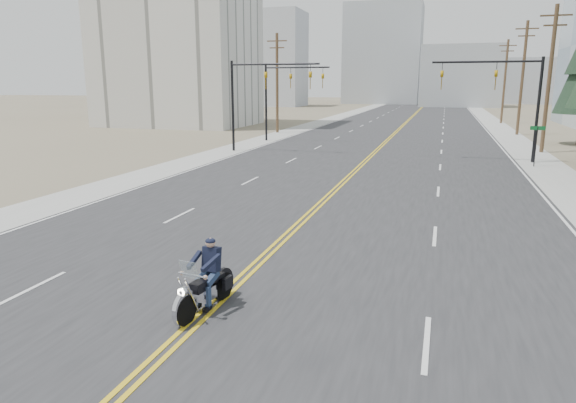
{
  "coord_description": "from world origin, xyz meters",
  "views": [
    {
      "loc": [
        5.05,
        -6.06,
        5.24
      ],
      "look_at": [
        0.47,
        9.13,
        1.6
      ],
      "focal_mm": 32.0,
      "sensor_mm": 36.0,
      "label": 1
    }
  ],
  "objects": [
    {
      "name": "road",
      "position": [
        0.0,
        70.0,
        0.01
      ],
      "size": [
        20.0,
        200.0,
        0.01
      ],
      "primitive_type": "cube",
      "color": "#303033",
      "rests_on": "ground"
    },
    {
      "name": "sidewalk_left",
      "position": [
        -11.5,
        70.0,
        0.01
      ],
      "size": [
        3.0,
        200.0,
        0.01
      ],
      "primitive_type": "cube",
      "color": "#A5A5A0",
      "rests_on": "ground"
    },
    {
      "name": "sidewalk_right",
      "position": [
        11.5,
        70.0,
        0.01
      ],
      "size": [
        3.0,
        200.0,
        0.01
      ],
      "primitive_type": "cube",
      "color": "#A5A5A0",
      "rests_on": "ground"
    },
    {
      "name": "traffic_mast_left",
      "position": [
        -8.98,
        32.0,
        4.94
      ],
      "size": [
        7.1,
        0.26,
        7.0
      ],
      "color": "black",
      "rests_on": "ground"
    },
    {
      "name": "traffic_mast_right",
      "position": [
        8.98,
        32.0,
        4.94
      ],
      "size": [
        7.1,
        0.26,
        7.0
      ],
      "color": "black",
      "rests_on": "ground"
    },
    {
      "name": "traffic_mast_far",
      "position": [
        -9.31,
        40.0,
        4.87
      ],
      "size": [
        6.1,
        0.26,
        7.0
      ],
      "color": "black",
      "rests_on": "ground"
    },
    {
      "name": "street_sign",
      "position": [
        10.8,
        30.0,
        1.8
      ],
      "size": [
        0.9,
        0.06,
        2.62
      ],
      "color": "black",
      "rests_on": "ground"
    },
    {
      "name": "utility_pole_c",
      "position": [
        12.5,
        38.0,
        5.73
      ],
      "size": [
        2.2,
        0.3,
        11.0
      ],
      "color": "brown",
      "rests_on": "ground"
    },
    {
      "name": "utility_pole_d",
      "position": [
        12.5,
        53.0,
        5.98
      ],
      "size": [
        2.2,
        0.3,
        11.5
      ],
      "color": "brown",
      "rests_on": "ground"
    },
    {
      "name": "utility_pole_e",
      "position": [
        12.5,
        70.0,
        5.73
      ],
      "size": [
        2.2,
        0.3,
        11.0
      ],
      "color": "brown",
      "rests_on": "ground"
    },
    {
      "name": "utility_pole_left",
      "position": [
        -12.5,
        48.0,
        5.48
      ],
      "size": [
        2.2,
        0.3,
        10.5
      ],
      "color": "brown",
      "rests_on": "ground"
    },
    {
      "name": "apartment_block",
      "position": [
        -28.0,
        55.0,
        15.0
      ],
      "size": [
        18.0,
        14.0,
        30.0
      ],
      "primitive_type": "cube",
      "color": "silver",
      "rests_on": "ground"
    },
    {
      "name": "haze_bldg_a",
      "position": [
        -35.0,
        115.0,
        11.0
      ],
      "size": [
        14.0,
        12.0,
        22.0
      ],
      "primitive_type": "cube",
      "color": "#B7BCC6",
      "rests_on": "ground"
    },
    {
      "name": "haze_bldg_b",
      "position": [
        8.0,
        125.0,
        7.0
      ],
      "size": [
        18.0,
        14.0,
        14.0
      ],
      "primitive_type": "cube",
      "color": "#ADB2B7",
      "rests_on": "ground"
    },
    {
      "name": "haze_bldg_d",
      "position": [
        -12.0,
        140.0,
        13.0
      ],
      "size": [
        20.0,
        15.0,
        26.0
      ],
      "primitive_type": "cube",
      "color": "#ADB2B7",
      "rests_on": "ground"
    },
    {
      "name": "haze_bldg_e",
      "position": [
        25.0,
        150.0,
        6.0
      ],
      "size": [
        14.0,
        14.0,
        12.0
      ],
      "primitive_type": "cube",
      "color": "#B7BCC6",
      "rests_on": "ground"
    },
    {
      "name": "haze_bldg_f",
      "position": [
        -50.0,
        130.0,
        8.0
      ],
      "size": [
        12.0,
        12.0,
        16.0
      ],
      "primitive_type": "cube",
      "color": "#ADB2B7",
      "rests_on": "ground"
    },
    {
      "name": "motorcyclist",
      "position": [
        -0.06,
        4.13,
        0.86
      ],
      "size": [
        1.25,
        2.32,
        1.72
      ],
      "primitive_type": null,
      "rotation": [
        0.0,
        0.0,
        3.0
      ],
      "color": "black",
      "rests_on": "ground"
    }
  ]
}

